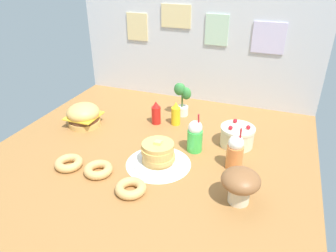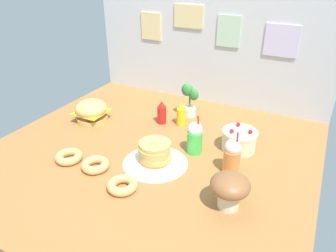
% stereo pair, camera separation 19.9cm
% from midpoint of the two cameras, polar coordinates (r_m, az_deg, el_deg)
% --- Properties ---
extents(ground_plane, '(2.03, 1.94, 0.02)m').
position_cam_midpoint_polar(ground_plane, '(2.05, -5.88, -5.15)').
color(ground_plane, '#9E6B38').
extents(back_wall, '(2.03, 0.04, 0.94)m').
position_cam_midpoint_polar(back_wall, '(2.69, 2.92, 14.43)').
color(back_wall, silver).
rests_on(back_wall, ground_plane).
extents(doily_mat, '(0.40, 0.40, 0.00)m').
position_cam_midpoint_polar(doily_mat, '(1.94, -4.71, -6.92)').
color(doily_mat, white).
rests_on(doily_mat, ground_plane).
extents(burger, '(0.24, 0.24, 0.17)m').
position_cam_midpoint_polar(burger, '(2.44, -17.34, 1.83)').
color(burger, '#DBA859').
rests_on(burger, ground_plane).
extents(pancake_stack, '(0.31, 0.31, 0.16)m').
position_cam_midpoint_polar(pancake_stack, '(1.90, -4.81, -5.32)').
color(pancake_stack, white).
rests_on(pancake_stack, doily_mat).
extents(layer_cake, '(0.23, 0.23, 0.16)m').
position_cam_midpoint_polar(layer_cake, '(2.11, 9.82, -1.89)').
color(layer_cake, beige).
rests_on(layer_cake, ground_plane).
extents(ketchup_bottle, '(0.07, 0.07, 0.18)m').
position_cam_midpoint_polar(ketchup_bottle, '(2.37, -4.58, 2.26)').
color(ketchup_bottle, red).
rests_on(ketchup_bottle, ground_plane).
extents(mustard_bottle, '(0.07, 0.07, 0.18)m').
position_cam_midpoint_polar(mustard_bottle, '(2.35, -1.00, 2.12)').
color(mustard_bottle, yellow).
rests_on(mustard_bottle, ground_plane).
extents(cream_soda_cup, '(0.10, 0.10, 0.27)m').
position_cam_midpoint_polar(cream_soda_cup, '(2.01, 2.10, -1.93)').
color(cream_soda_cup, green).
rests_on(cream_soda_cup, ground_plane).
extents(orange_float_cup, '(0.10, 0.10, 0.27)m').
position_cam_midpoint_polar(orange_float_cup, '(1.87, 9.09, -4.81)').
color(orange_float_cup, orange).
rests_on(orange_float_cup, ground_plane).
extents(donut_pink_glaze, '(0.17, 0.17, 0.05)m').
position_cam_midpoint_polar(donut_pink_glaze, '(2.02, -20.31, -6.38)').
color(donut_pink_glaze, tan).
rests_on(donut_pink_glaze, ground_plane).
extents(donut_chocolate, '(0.17, 0.17, 0.05)m').
position_cam_midpoint_polar(donut_chocolate, '(1.91, -15.51, -7.69)').
color(donut_chocolate, tan).
rests_on(donut_chocolate, ground_plane).
extents(donut_vanilla, '(0.17, 0.17, 0.05)m').
position_cam_midpoint_polar(donut_vanilla, '(1.73, -10.15, -11.13)').
color(donut_vanilla, tan).
rests_on(donut_vanilla, ground_plane).
extents(potted_plant, '(0.14, 0.10, 0.28)m').
position_cam_midpoint_polar(potted_plant, '(2.47, 0.24, 5.08)').
color(potted_plant, white).
rests_on(potted_plant, ground_plane).
extents(mushroom_stool, '(0.20, 0.20, 0.19)m').
position_cam_midpoint_polar(mushroom_stool, '(1.61, 9.55, -10.31)').
color(mushroom_stool, beige).
rests_on(mushroom_stool, ground_plane).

